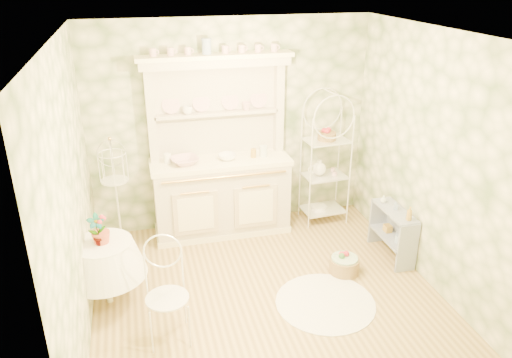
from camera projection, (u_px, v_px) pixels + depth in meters
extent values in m
plane|color=tan|center=(267.00, 296.00, 5.33)|extent=(3.60, 3.60, 0.00)
plane|color=white|center=(270.00, 35.00, 4.26)|extent=(3.60, 3.60, 0.00)
plane|color=#F0E7C6|center=(72.00, 200.00, 4.39)|extent=(3.60, 3.60, 0.00)
plane|color=#F0E7C6|center=(435.00, 163.00, 5.20)|extent=(3.60, 3.60, 0.00)
plane|color=#F0E7C6|center=(231.00, 126.00, 6.40)|extent=(3.60, 3.60, 0.00)
plane|color=#F0E7C6|center=(344.00, 288.00, 3.19)|extent=(3.60, 3.60, 0.00)
cube|color=beige|center=(220.00, 149.00, 6.18)|extent=(1.87, 0.61, 2.29)
cube|color=white|center=(326.00, 155.00, 6.56)|extent=(0.62, 0.46, 1.89)
cube|color=#8E98AD|center=(392.00, 235.00, 5.96)|extent=(0.26, 0.66, 0.56)
cylinder|color=white|center=(106.00, 274.00, 5.10)|extent=(0.64, 0.64, 0.69)
cube|color=white|center=(167.00, 295.00, 4.54)|extent=(0.50, 0.50, 0.97)
cube|color=white|center=(117.00, 195.00, 5.96)|extent=(0.34, 0.34, 1.44)
cylinder|color=olive|center=(344.00, 263.00, 5.68)|extent=(0.48, 0.48, 0.25)
cylinder|color=white|center=(325.00, 302.00, 5.21)|extent=(1.38, 1.38, 0.01)
imported|color=white|center=(185.00, 163.00, 6.10)|extent=(0.40, 0.40, 0.08)
imported|color=white|center=(227.00, 159.00, 6.24)|extent=(0.25, 0.25, 0.07)
imported|color=white|center=(187.00, 112.00, 6.06)|extent=(0.15, 0.15, 0.10)
imported|color=white|center=(246.00, 108.00, 6.23)|extent=(0.12, 0.12, 0.10)
imported|color=#3F7238|center=(97.00, 233.00, 4.86)|extent=(0.19, 0.15, 0.33)
imported|color=#AB862F|center=(409.00, 215.00, 5.57)|extent=(0.08, 0.08, 0.17)
imported|color=#8EA6C5|center=(396.00, 206.00, 5.83)|extent=(0.06, 0.06, 0.10)
imported|color=silver|center=(383.00, 200.00, 6.00)|extent=(0.09, 0.09, 0.10)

